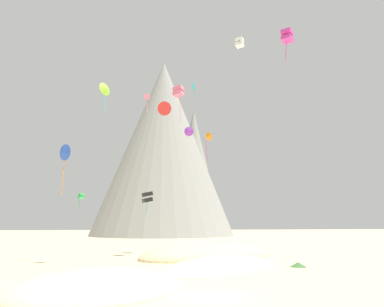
% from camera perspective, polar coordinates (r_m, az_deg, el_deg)
% --- Properties ---
extents(ground_plane, '(400.00, 400.00, 0.00)m').
position_cam_1_polar(ground_plane, '(25.90, 3.28, -20.39)').
color(ground_plane, '#C6B284').
extents(dune_foreground_left, '(23.16, 19.95, 4.25)m').
position_cam_1_polar(dune_foreground_left, '(52.31, 2.33, -15.17)').
color(dune_foreground_left, '#C6B284').
rests_on(dune_foreground_left, ground_plane).
extents(dune_foreground_right, '(17.11, 17.98, 2.70)m').
position_cam_1_polar(dune_foreground_right, '(28.78, -13.89, -19.09)').
color(dune_foreground_right, beige).
rests_on(dune_foreground_right, ground_plane).
extents(dune_midground, '(18.27, 19.31, 2.24)m').
position_cam_1_polar(dune_midground, '(40.55, 4.67, -16.63)').
color(dune_midground, beige).
rests_on(dune_midground, ground_plane).
extents(bush_scatter_east, '(2.45, 2.45, 0.50)m').
position_cam_1_polar(bush_scatter_east, '(43.02, 15.48, -15.59)').
color(bush_scatter_east, '#386633').
rests_on(bush_scatter_east, ground_plane).
extents(bush_ridge_crest, '(2.28, 2.28, 0.98)m').
position_cam_1_polar(bush_ridge_crest, '(28.90, -14.42, -18.04)').
color(bush_ridge_crest, '#386633').
rests_on(bush_ridge_crest, ground_plane).
extents(bush_near_left, '(1.57, 1.57, 0.96)m').
position_cam_1_polar(bush_near_left, '(24.78, -16.15, -19.37)').
color(bush_near_left, '#477238').
rests_on(bush_near_left, ground_plane).
extents(rock_massif, '(68.00, 68.00, 61.77)m').
position_cam_1_polar(rock_massif, '(135.38, -3.77, 0.69)').
color(rock_massif, gray).
rests_on(rock_massif, ground_plane).
extents(kite_magenta_high, '(2.01, 2.01, 4.96)m').
position_cam_1_polar(kite_magenta_high, '(58.36, 13.93, 16.55)').
color(kite_magenta_high, '#D1339E').
extents(kite_blue_low, '(1.78, 1.62, 6.42)m').
position_cam_1_polar(kite_blue_low, '(51.00, -18.43, 0.10)').
color(kite_blue_low, blue).
extents(kite_violet_mid, '(1.82, 1.18, 1.76)m').
position_cam_1_polar(kite_violet_mid, '(69.83, -0.50, 3.30)').
color(kite_violet_mid, purple).
extents(kite_black_low, '(1.76, 1.70, 3.36)m').
position_cam_1_polar(kite_black_low, '(59.26, -6.65, -6.44)').
color(kite_black_low, black).
extents(kite_green_low, '(1.11, 1.12, 2.62)m').
position_cam_1_polar(kite_green_low, '(65.41, -16.13, -6.13)').
color(kite_green_low, green).
extents(kite_red_mid, '(2.48, 1.44, 2.32)m').
position_cam_1_polar(kite_red_mid, '(64.29, -4.14, 6.68)').
color(kite_red_mid, red).
extents(kite_rainbow_mid, '(1.85, 1.81, 5.48)m').
position_cam_1_polar(kite_rainbow_mid, '(55.87, -2.04, 9.16)').
color(kite_rainbow_mid, '#E5668C').
extents(kite_pink_high, '(1.05, 0.71, 3.52)m').
position_cam_1_polar(kite_pink_high, '(72.26, -6.69, 8.11)').
color(kite_pink_high, pink).
extents(kite_teal_high, '(0.57, 0.43, 3.26)m').
position_cam_1_polar(kite_teal_high, '(88.38, 0.19, 9.72)').
color(kite_teal_high, teal).
extents(kite_orange_mid, '(1.49, 1.63, 5.17)m').
position_cam_1_polar(kite_orange_mid, '(70.04, 2.41, 2.45)').
color(kite_orange_mid, orange).
extents(kite_white_high, '(1.75, 1.74, 1.52)m').
position_cam_1_polar(kite_white_high, '(68.11, 7.07, 16.03)').
color(kite_white_high, white).
extents(kite_lime_mid, '(1.53, 1.65, 3.53)m').
position_cam_1_polar(kite_lime_mid, '(47.16, -12.71, 9.33)').
color(kite_lime_mid, '#8CD133').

